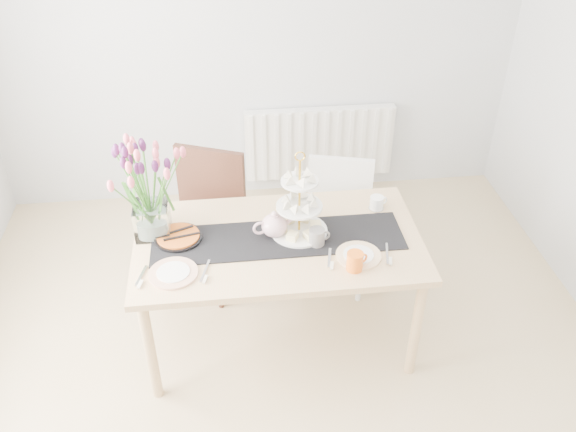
{
  "coord_description": "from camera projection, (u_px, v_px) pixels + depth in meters",
  "views": [
    {
      "loc": [
        -0.26,
        -2.12,
        2.82
      ],
      "look_at": [
        0.05,
        0.51,
        0.94
      ],
      "focal_mm": 38.0,
      "sensor_mm": 36.0,
      "label": 1
    }
  ],
  "objects": [
    {
      "name": "dining_table",
      "position": [
        278.0,
        250.0,
        3.44
      ],
      "size": [
        1.6,
        0.9,
        0.75
      ],
      "color": "tan",
      "rests_on": "ground"
    },
    {
      "name": "cake_stand",
      "position": [
        299.0,
        213.0,
        3.37
      ],
      "size": [
        0.32,
        0.32,
        0.47
      ],
      "rotation": [
        0.0,
        0.0,
        -0.13
      ],
      "color": "gold",
      "rests_on": "dining_table"
    },
    {
      "name": "cream_jug",
      "position": [
        377.0,
        203.0,
        3.62
      ],
      "size": [
        0.1,
        0.1,
        0.08
      ],
      "primitive_type": "cylinder",
      "rotation": [
        0.0,
        0.0,
        0.29
      ],
      "color": "white",
      "rests_on": "dining_table"
    },
    {
      "name": "chair_white",
      "position": [
        338.0,
        214.0,
        4.03
      ],
      "size": [
        0.52,
        0.52,
        0.86
      ],
      "rotation": [
        0.0,
        0.0,
        -0.27
      ],
      "color": "silver",
      "rests_on": "ground"
    },
    {
      "name": "teapot",
      "position": [
        274.0,
        225.0,
        3.38
      ],
      "size": [
        0.27,
        0.23,
        0.15
      ],
      "primitive_type": null,
      "rotation": [
        0.0,
        0.0,
        0.19
      ],
      "color": "white",
      "rests_on": "dining_table"
    },
    {
      "name": "plate_left",
      "position": [
        173.0,
        273.0,
        3.15
      ],
      "size": [
        0.32,
        0.32,
        0.01
      ],
      "primitive_type": "cylinder",
      "rotation": [
        0.0,
        0.0,
        -0.27
      ],
      "color": "white",
      "rests_on": "dining_table"
    },
    {
      "name": "tulip_vase",
      "position": [
        145.0,
        175.0,
        3.22
      ],
      "size": [
        0.69,
        0.69,
        0.6
      ],
      "rotation": [
        0.0,
        0.0,
        -0.37
      ],
      "color": "silver",
      "rests_on": "dining_table"
    },
    {
      "name": "table_runner",
      "position": [
        278.0,
        239.0,
        3.4
      ],
      "size": [
        1.4,
        0.35,
        0.01
      ],
      "primitive_type": "cube",
      "color": "black",
      "rests_on": "dining_table"
    },
    {
      "name": "mug_orange",
      "position": [
        355.0,
        261.0,
        3.16
      ],
      "size": [
        0.11,
        0.11,
        0.1
      ],
      "primitive_type": "cylinder",
      "rotation": [
        0.0,
        0.0,
        0.38
      ],
      "color": "orange",
      "rests_on": "dining_table"
    },
    {
      "name": "plate_right",
      "position": [
        358.0,
        255.0,
        3.27
      ],
      "size": [
        0.29,
        0.29,
        0.01
      ],
      "primitive_type": "cylinder",
      "rotation": [
        0.0,
        0.0,
        -0.22
      ],
      "color": "white",
      "rests_on": "dining_table"
    },
    {
      "name": "tart_tin",
      "position": [
        178.0,
        237.0,
        3.39
      ],
      "size": [
        0.27,
        0.27,
        0.03
      ],
      "rotation": [
        0.0,
        0.0,
        -0.03
      ],
      "color": "black",
      "rests_on": "dining_table"
    },
    {
      "name": "chair_brown",
      "position": [
        205.0,
        211.0,
        3.96
      ],
      "size": [
        0.61,
        0.61,
        0.95
      ],
      "rotation": [
        0.0,
        0.0,
        -0.4
      ],
      "color": "#321812",
      "rests_on": "ground"
    },
    {
      "name": "radiator",
      "position": [
        319.0,
        143.0,
        4.94
      ],
      "size": [
        1.2,
        0.08,
        0.6
      ],
      "primitive_type": "cube",
      "color": "white",
      "rests_on": "room_shell"
    },
    {
      "name": "mug_grey",
      "position": [
        317.0,
        237.0,
        3.33
      ],
      "size": [
        0.1,
        0.1,
        0.1
      ],
      "primitive_type": "cylinder",
      "rotation": [
        0.0,
        0.0,
        0.21
      ],
      "color": "slate",
      "rests_on": "dining_table"
    },
    {
      "name": "room_shell",
      "position": [
        290.0,
        217.0,
        2.62
      ],
      "size": [
        4.5,
        4.5,
        4.5
      ],
      "color": "tan",
      "rests_on": "ground"
    }
  ]
}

